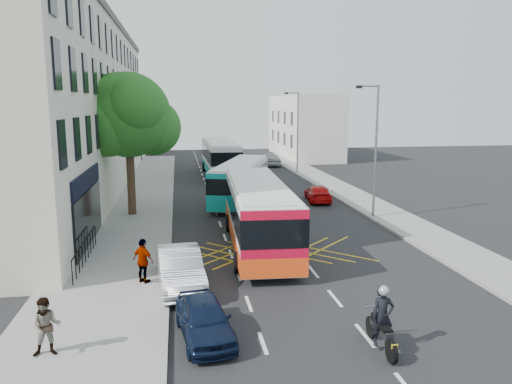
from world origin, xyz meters
name	(u,v)px	position (x,y,z in m)	size (l,w,h in m)	color
ground	(335,298)	(0.00, 0.00, 0.00)	(120.00, 120.00, 0.00)	black
pavement_left	(133,215)	(-8.50, 15.00, 0.07)	(5.00, 70.00, 0.15)	gray
pavement_right	(373,207)	(7.50, 15.00, 0.07)	(3.00, 70.00, 0.15)	gray
terrace_main	(67,107)	(-14.00, 24.49, 6.76)	(8.30, 45.00, 13.50)	beige
terrace_far	(115,118)	(-14.00, 55.00, 5.00)	(8.00, 20.00, 10.00)	silver
building_right	(304,126)	(11.00, 48.00, 4.00)	(6.00, 18.00, 8.00)	silver
street_tree	(128,116)	(-8.51, 14.97, 6.29)	(6.30, 5.70, 8.80)	#382619
lamp_near	(374,144)	(6.20, 12.00, 4.62)	(1.45, 0.15, 8.00)	slate
lamp_far	(297,128)	(6.20, 32.00, 4.62)	(1.45, 0.15, 8.00)	slate
railings	(85,250)	(-9.70, 5.30, 0.72)	(0.08, 5.60, 1.14)	black
bus_near	(258,213)	(-1.71, 7.10, 1.71)	(3.27, 11.64, 3.24)	silver
bus_mid	(241,181)	(-1.14, 18.48, 1.53)	(5.56, 10.59, 2.91)	silver
bus_far	(220,157)	(-1.45, 32.18, 1.79)	(3.17, 12.14, 3.40)	silver
motorbike	(382,320)	(0.13, -3.92, 0.92)	(0.66, 2.22, 1.97)	black
parked_car_blue	(204,319)	(-4.90, -2.38, 0.62)	(1.47, 3.65, 1.24)	black
parked_car_silver	(180,268)	(-5.60, 2.05, 0.76)	(1.61, 4.60, 1.52)	#9D9FA4
red_hatchback	(318,193)	(4.44, 17.83, 0.58)	(1.64, 4.02, 1.17)	#C60808
distant_car_grey	(212,157)	(-1.54, 42.76, 0.65)	(2.17, 4.71, 1.31)	#3A3C41
distant_car_silver	(271,159)	(4.93, 38.81, 0.74)	(1.74, 4.33, 1.47)	#ACADB4
pedestrian_near	(46,327)	(-9.28, -3.04, 0.99)	(0.81, 0.63, 1.67)	gray
pedestrian_far	(143,261)	(-7.00, 2.36, 1.03)	(1.03, 0.43, 1.76)	gray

